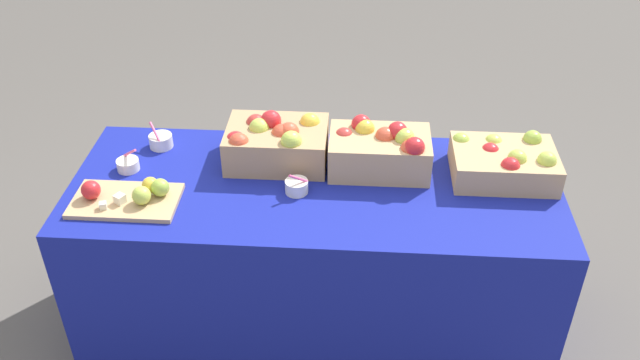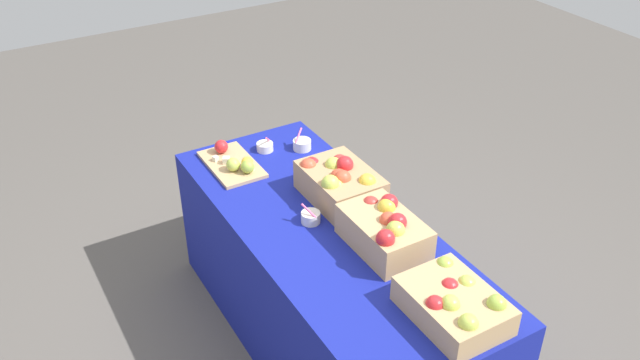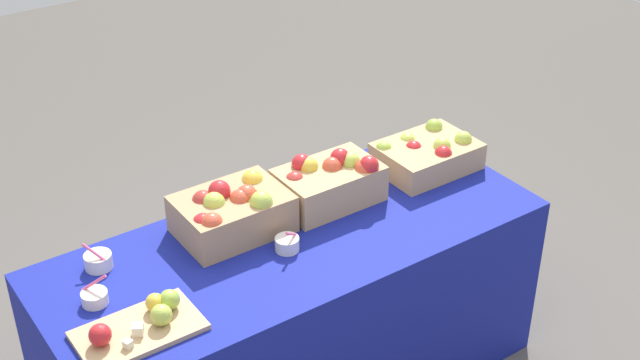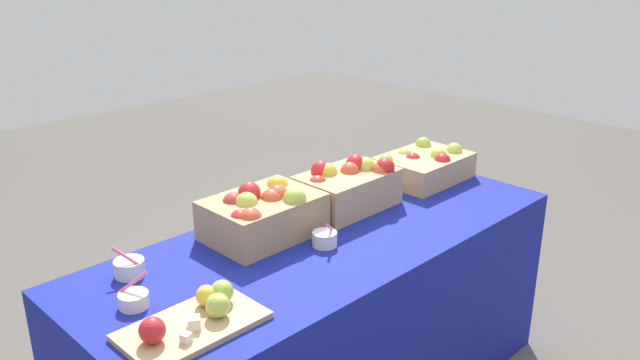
% 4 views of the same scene
% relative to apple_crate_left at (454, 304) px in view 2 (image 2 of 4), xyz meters
% --- Properties ---
extents(ground_plane, '(10.00, 10.00, 0.00)m').
position_rel_apple_crate_left_xyz_m(ground_plane, '(-0.73, -0.11, -0.80)').
color(ground_plane, '#56514C').
extents(table, '(1.90, 0.76, 0.74)m').
position_rel_apple_crate_left_xyz_m(table, '(-0.73, -0.11, -0.43)').
color(table, navy).
rests_on(table, ground_plane).
extents(apple_crate_left, '(0.40, 0.29, 0.15)m').
position_rel_apple_crate_left_xyz_m(apple_crate_left, '(0.00, 0.00, 0.00)').
color(apple_crate_left, tan).
rests_on(apple_crate_left, table).
extents(apple_crate_middle, '(0.39, 0.25, 0.20)m').
position_rel_apple_crate_left_xyz_m(apple_crate_middle, '(-0.48, 0.02, 0.02)').
color(apple_crate_middle, tan).
rests_on(apple_crate_middle, table).
extents(apple_crate_right, '(0.40, 0.29, 0.20)m').
position_rel_apple_crate_left_xyz_m(apple_crate_right, '(-0.90, 0.05, 0.03)').
color(apple_crate_right, tan).
rests_on(apple_crate_right, table).
extents(cutting_board_front, '(0.39, 0.23, 0.09)m').
position_rel_apple_crate_left_xyz_m(cutting_board_front, '(-1.41, -0.27, -0.04)').
color(cutting_board_front, tan).
rests_on(cutting_board_front, table).
extents(sample_bowl_near, '(0.09, 0.09, 0.10)m').
position_rel_apple_crate_left_xyz_m(sample_bowl_near, '(-1.48, -0.06, -0.04)').
color(sample_bowl_near, silver).
rests_on(sample_bowl_near, table).
extents(sample_bowl_mid, '(0.09, 0.09, 0.10)m').
position_rel_apple_crate_left_xyz_m(sample_bowl_mid, '(-0.80, -0.16, -0.04)').
color(sample_bowl_mid, silver).
rests_on(sample_bowl_mid, table).
extents(sample_bowl_far, '(0.10, 0.10, 0.11)m').
position_rel_apple_crate_left_xyz_m(sample_bowl_far, '(-1.39, 0.12, -0.04)').
color(sample_bowl_far, silver).
rests_on(sample_bowl_far, table).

